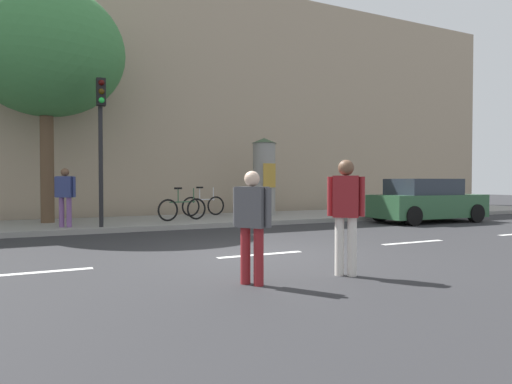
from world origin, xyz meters
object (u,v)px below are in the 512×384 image
poster_column (264,176)px  bicycle_leaning (182,209)px  pedestrian_in_red_top (66,192)px  street_tree (46,52)px  parked_car_dark (426,201)px  pedestrian_with_bag (252,219)px  traffic_light (101,127)px  bicycle_upright (204,205)px  pedestrian_in_dark_shirt (346,208)px

poster_column → bicycle_leaning: size_ratio=1.69×
pedestrian_in_red_top → poster_column: bearing=12.8°
street_tree → pedestrian_in_red_top: street_tree is taller
bicycle_leaning → parked_car_dark: size_ratio=0.42×
street_tree → bicycle_leaning: size_ratio=4.21×
bicycle_leaning → parked_car_dark: (8.05, -2.74, 0.19)m
parked_car_dark → pedestrian_with_bag: bearing=-148.3°
traffic_light → bicycle_upright: 5.37m
bicycle_leaning → bicycle_upright: size_ratio=0.99×
bicycle_leaning → parked_car_dark: bearing=-18.8°
pedestrian_with_bag → bicycle_upright: bearing=74.8°
bicycle_upright → pedestrian_in_dark_shirt: bearing=-96.8°
poster_column → street_tree: size_ratio=0.40×
street_tree → pedestrian_in_dark_shirt: (4.05, -9.75, -4.42)m
pedestrian_in_dark_shirt → poster_column: bearing=70.3°
pedestrian_in_red_top → pedestrian_with_bag: bearing=-75.5°
pedestrian_with_bag → pedestrian_in_red_top: (-2.06, 7.97, 0.22)m
pedestrian_in_dark_shirt → bicycle_upright: bearing=83.2°
pedestrian_with_bag → pedestrian_in_red_top: size_ratio=0.96×
poster_column → parked_car_dark: size_ratio=0.72×
pedestrian_in_dark_shirt → pedestrian_in_red_top: size_ratio=1.07×
pedestrian_with_bag → parked_car_dark: (9.56, 5.89, -0.19)m
bicycle_leaning → bicycle_upright: 2.02m
poster_column → parked_car_dark: poster_column is taller
poster_column → bicycle_leaning: bearing=-165.0°
street_tree → bicycle_upright: street_tree is taller
traffic_light → pedestrian_in_dark_shirt: size_ratio=2.34×
bicycle_upright → poster_column: bearing=-15.9°
traffic_light → poster_column: traffic_light is taller
poster_column → pedestrian_in_red_top: 7.25m
pedestrian_with_bag → street_tree: bearing=104.6°
street_tree → pedestrian_in_red_top: 4.66m
street_tree → pedestrian_with_bag: size_ratio=4.63×
traffic_light → bicycle_leaning: (2.67, 1.19, -2.40)m
poster_column → bicycle_upright: poster_column is taller
street_tree → parked_car_dark: size_ratio=1.79×
pedestrian_in_red_top → bicycle_leaning: 3.68m
street_tree → pedestrian_in_dark_shirt: size_ratio=4.15×
bicycle_leaning → street_tree: bearing=165.6°
poster_column → pedestrian_in_dark_shirt: 10.27m
street_tree → bicycle_upright: (5.29, 0.53, -4.91)m
pedestrian_with_bag → bicycle_upright: size_ratio=0.90×
traffic_light → pedestrian_with_bag: size_ratio=2.61×
poster_column → bicycle_upright: size_ratio=1.68×
pedestrian_in_red_top → parked_car_dark: size_ratio=0.40×
traffic_light → bicycle_leaning: 3.78m
street_tree → parked_car_dark: (12.07, -3.78, -4.72)m
traffic_light → parked_car_dark: traffic_light is taller
street_tree → pedestrian_with_bag: bearing=-75.4°
parked_car_dark → traffic_light: bearing=171.8°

